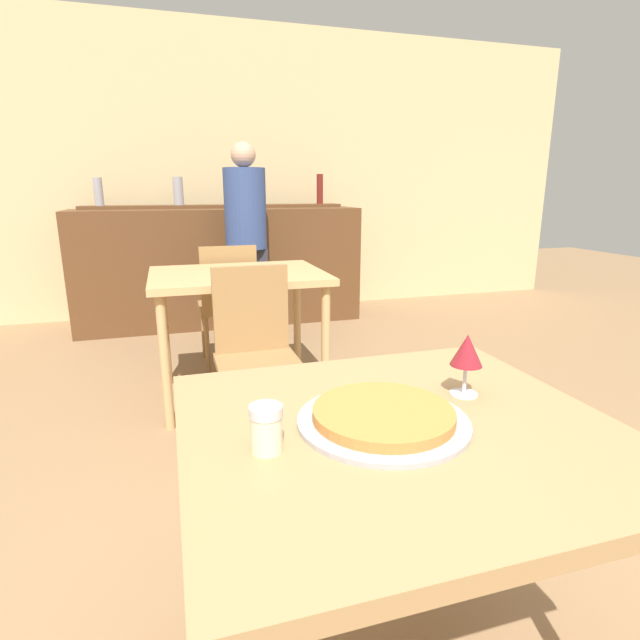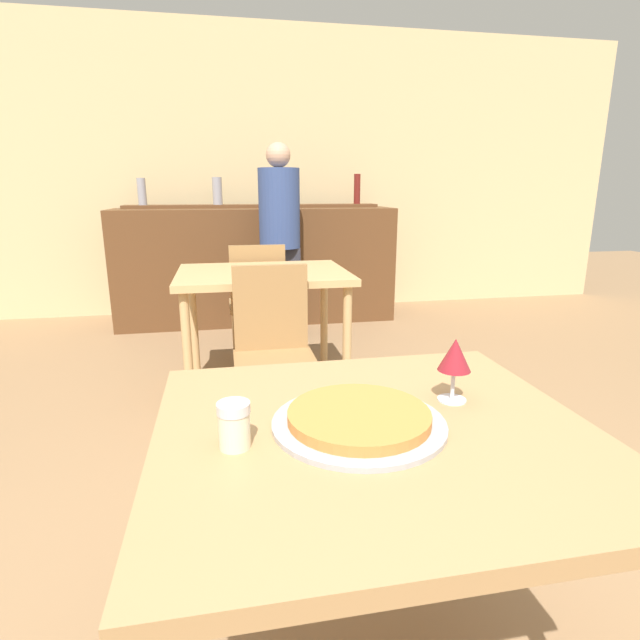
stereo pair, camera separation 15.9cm
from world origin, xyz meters
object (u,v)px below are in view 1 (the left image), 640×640
at_px(chair_far_side_front, 255,345).
at_px(wine_glass, 467,352).
at_px(chair_far_side_back, 228,299).
at_px(pizza_tray, 383,417).
at_px(person_standing, 246,236).
at_px(cheese_shaker, 266,428).

distance_m(chair_far_side_front, wine_glass, 1.42).
height_order(chair_far_side_back, pizza_tray, chair_far_side_back).
bearing_deg(person_standing, cheese_shaker, -98.10).
bearing_deg(pizza_tray, chair_far_side_back, 91.13).
distance_m(chair_far_side_front, pizza_tray, 1.45).
distance_m(cheese_shaker, wine_glass, 0.55).
height_order(cheese_shaker, person_standing, person_standing).
distance_m(chair_far_side_back, wine_glass, 2.50).
bearing_deg(wine_glass, chair_far_side_back, 97.24).
xyz_separation_m(chair_far_side_back, wine_glass, (0.31, -2.46, 0.36)).
relative_size(chair_far_side_front, wine_glass, 5.56).
distance_m(chair_far_side_front, person_standing, 1.86).
bearing_deg(chair_far_side_front, wine_glass, -76.88).
distance_m(chair_far_side_back, person_standing, 0.82).
xyz_separation_m(cheese_shaker, person_standing, (0.47, 3.28, 0.07)).
distance_m(cheese_shaker, person_standing, 3.31).
relative_size(person_standing, wine_glass, 10.16).
bearing_deg(pizza_tray, wine_glass, 18.82).
distance_m(chair_far_side_front, cheese_shaker, 1.52).
bearing_deg(cheese_shaker, wine_glass, 13.82).
distance_m(pizza_tray, person_standing, 3.25).
xyz_separation_m(chair_far_side_back, pizza_tray, (0.05, -2.55, 0.26)).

